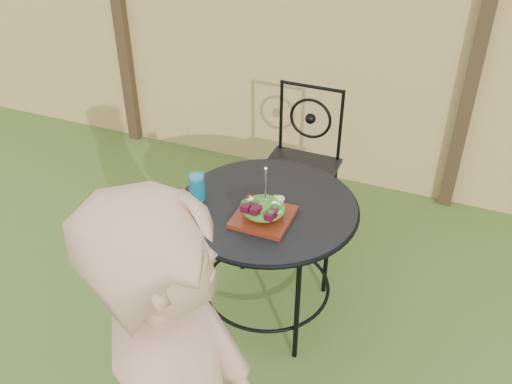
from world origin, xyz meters
The scene contains 8 objects.
ground centered at (0.00, 0.00, 0.00)m, with size 60.00×60.00×0.00m, color #2E4C18.
fence centered at (0.00, 2.19, 0.95)m, with size 8.00×0.12×1.90m.
patio_table centered at (0.49, 0.68, 0.59)m, with size 0.92×0.92×0.72m.
patio_chair centered at (0.39, 1.52, 0.50)m, with size 0.46×0.46×0.95m.
salad_plate centered at (0.51, 0.56, 0.74)m, with size 0.27×0.27×0.02m, color #48130A.
salad centered at (0.51, 0.56, 0.79)m, with size 0.21×0.21×0.08m, color #235614.
fork centered at (0.52, 0.56, 0.92)m, with size 0.01×0.01×0.18m, color silver.
drinking_glass centered at (0.14, 0.60, 0.79)m, with size 0.08×0.08×0.14m, color #0B6583.
Camera 1 is at (1.31, -1.49, 2.38)m, focal length 40.00 mm.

